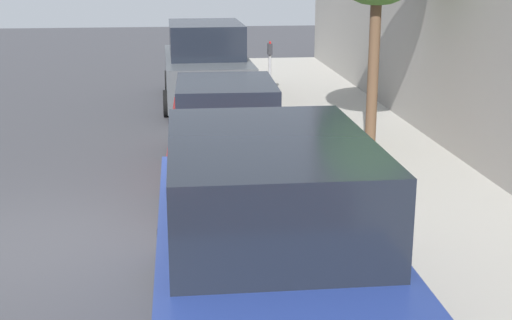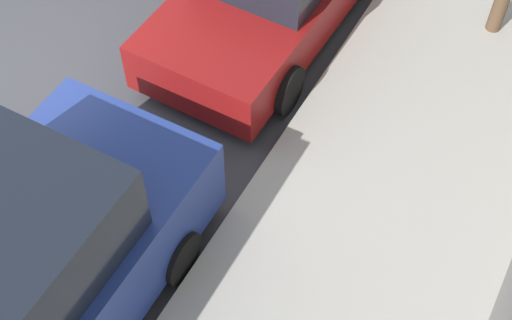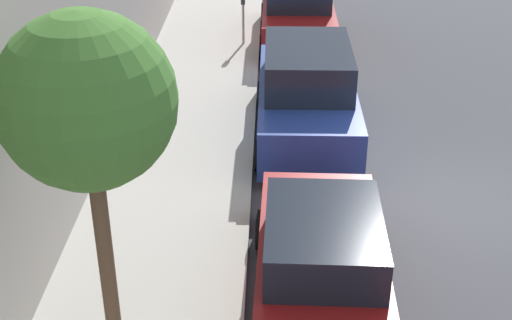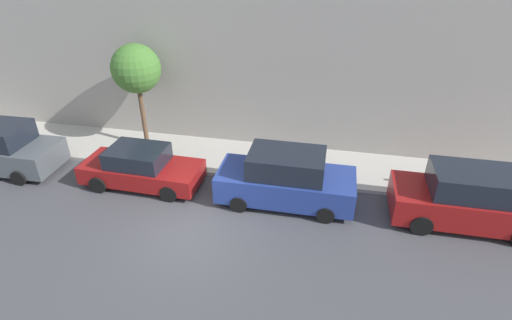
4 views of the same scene
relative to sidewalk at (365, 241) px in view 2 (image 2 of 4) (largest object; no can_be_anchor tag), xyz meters
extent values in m
plane|color=#424247|center=(-4.96, 0.00, -0.07)|extent=(60.00, 60.00, 0.00)
cube|color=#B2ADA3|center=(0.00, 0.00, 0.00)|extent=(2.92, 32.00, 0.15)
cube|color=navy|center=(-2.54, -2.72, 0.62)|extent=(1.98, 4.81, 0.96)
cylinder|color=black|center=(-3.47, -1.23, 0.23)|extent=(0.22, 0.60, 0.60)
cylinder|color=black|center=(-1.61, -1.23, 0.23)|extent=(0.22, 0.60, 0.60)
cylinder|color=black|center=(-3.39, 1.37, 0.25)|extent=(0.22, 0.65, 0.65)
cylinder|color=black|center=(-1.69, 1.37, 0.25)|extent=(0.22, 0.65, 0.65)
camera|label=1|loc=(-3.30, -8.57, 3.37)|focal=50.00mm
camera|label=2|loc=(0.86, -4.04, 6.74)|focal=50.00mm
camera|label=3|loc=(-1.80, 10.91, 6.68)|focal=50.00mm
camera|label=4|loc=(-14.29, -4.08, 8.45)|focal=28.00mm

